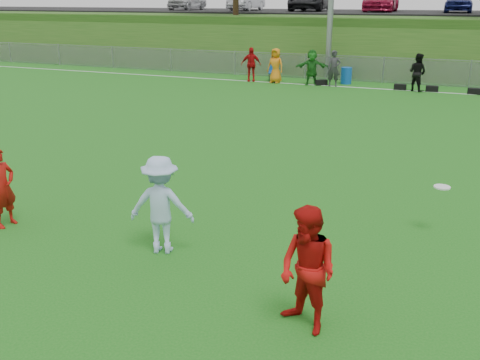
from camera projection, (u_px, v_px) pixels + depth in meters
The scene contains 14 objects.
ground at pixel (223, 246), 9.26m from camera, with size 120.00×120.00×0.00m, color #166615.
sideline_far at pixel (376, 89), 25.06m from camera, with size 60.00×0.10×0.01m, color white.
fence at pixel (383, 70), 26.61m from camera, with size 58.00×0.06×1.30m.
berm at pixel (407, 37), 35.99m from camera, with size 120.00×18.00×3.00m, color #224E16.
parking_lot at pixel (412, 13), 37.24m from camera, with size 120.00×12.00×0.10m, color black.
car_row at pixel (394, 1), 36.52m from camera, with size 32.04×5.18×1.44m.
spectator_row at pixel (318, 68), 25.79m from camera, with size 9.11×0.95×1.69m.
gear_bags at pixel (405, 87), 24.66m from camera, with size 7.49×0.53×0.26m.
player_red_left at pixel (2, 188), 9.85m from camera, with size 0.55×0.36×1.51m, color #AC110B.
player_red_center at pixel (308, 270), 6.69m from camera, with size 0.82×0.64×1.68m, color #B90F0C.
player_blue at pixel (161, 205), 8.81m from camera, with size 1.08×0.62×1.67m, color #ADC9F0.
frisbee at pixel (442, 187), 9.50m from camera, with size 0.29×0.29×0.03m.
recycling_bin at pixel (346, 76), 26.39m from camera, with size 0.54×0.54×0.80m, color #104EAE.
camp_chair at pixel (274, 75), 27.40m from camera, with size 0.63×0.64×0.92m.
Camera 1 is at (3.39, -7.68, 4.09)m, focal length 40.00 mm.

